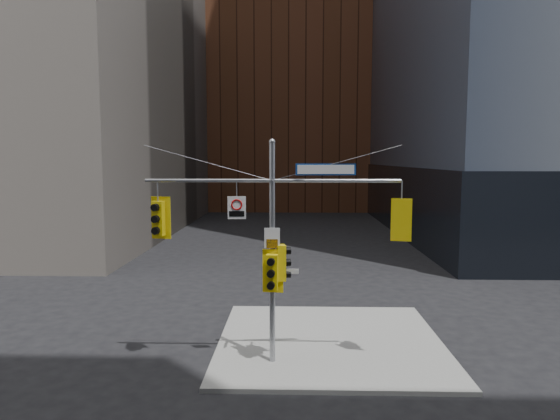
# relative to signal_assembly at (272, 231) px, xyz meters

# --- Properties ---
(ground) EXTENTS (160.00, 160.00, 0.00)m
(ground) POSITION_rel_signal_assembly_xyz_m (0.00, -1.99, -4.42)
(ground) COLOR black
(ground) RESTS_ON ground
(sidewalk_corner) EXTENTS (8.00, 8.00, 0.15)m
(sidewalk_corner) POSITION_rel_signal_assembly_xyz_m (2.00, 2.01, -4.34)
(sidewalk_corner) COLOR gray
(sidewalk_corner) RESTS_ON ground
(brick_midrise) EXTENTS (26.00, 20.00, 28.00)m
(brick_midrise) POSITION_rel_signal_assembly_xyz_m (0.00, 56.01, 9.58)
(brick_midrise) COLOR brown
(brick_midrise) RESTS_ON ground
(signal_assembly) EXTENTS (8.00, 0.80, 7.30)m
(signal_assembly) POSITION_rel_signal_assembly_xyz_m (0.00, 0.00, 0.00)
(signal_assembly) COLOR #989AA0
(signal_assembly) RESTS_ON ground
(traffic_light_west_arm) EXTENTS (0.65, 0.58, 1.36)m
(traffic_light_west_arm) POSITION_rel_signal_assembly_xyz_m (-3.61, 0.01, 0.38)
(traffic_light_west_arm) COLOR yellow
(traffic_light_west_arm) RESTS_ON ground
(traffic_light_east_arm) EXTENTS (0.63, 0.56, 1.33)m
(traffic_light_east_arm) POSITION_rel_signal_assembly_xyz_m (4.03, 0.00, 0.38)
(traffic_light_east_arm) COLOR yellow
(traffic_light_east_arm) RESTS_ON ground
(traffic_light_pole_side) EXTENTS (0.49, 0.41, 1.14)m
(traffic_light_pole_side) POSITION_rel_signal_assembly_xyz_m (0.33, 0.02, -1.02)
(traffic_light_pole_side) COLOR yellow
(traffic_light_pole_side) RESTS_ON ground
(traffic_light_pole_front) EXTENTS (0.66, 0.56, 1.38)m
(traffic_light_pole_front) POSITION_rel_signal_assembly_xyz_m (0.00, -0.27, -1.27)
(traffic_light_pole_front) COLOR yellow
(traffic_light_pole_front) RESTS_ON ground
(street_sign_blade) EXTENTS (1.88, 0.23, 0.37)m
(street_sign_blade) POSITION_rel_signal_assembly_xyz_m (1.67, 0.00, 1.93)
(street_sign_blade) COLOR navy
(street_sign_blade) RESTS_ON ground
(regulatory_sign_arm) EXTENTS (0.57, 0.10, 0.72)m
(regulatory_sign_arm) POSITION_rel_signal_assembly_xyz_m (-1.11, -0.02, 0.76)
(regulatory_sign_arm) COLOR silver
(regulatory_sign_arm) RESTS_ON ground
(regulatory_sign_pole) EXTENTS (0.49, 0.05, 0.64)m
(regulatory_sign_pole) POSITION_rel_signal_assembly_xyz_m (0.00, -0.12, -0.23)
(regulatory_sign_pole) COLOR silver
(regulatory_sign_pole) RESTS_ON ground
(street_blade_ew) EXTENTS (0.78, 0.06, 0.16)m
(street_blade_ew) POSITION_rel_signal_assembly_xyz_m (0.45, 0.01, -1.30)
(street_blade_ew) COLOR silver
(street_blade_ew) RESTS_ON ground
(street_blade_ns) EXTENTS (0.04, 0.77, 0.15)m
(street_blade_ns) POSITION_rel_signal_assembly_xyz_m (0.00, 0.46, -1.50)
(street_blade_ns) COLOR #145926
(street_blade_ns) RESTS_ON ground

